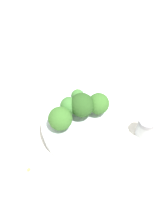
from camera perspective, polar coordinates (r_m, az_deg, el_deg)
name	(u,v)px	position (r m, az deg, el deg)	size (l,w,h in m)	color
ground_plane	(84,130)	(0.56, 0.00, -4.67)	(3.00, 3.00, 0.00)	silver
bowl	(84,125)	(0.54, 0.00, -3.52)	(0.21, 0.21, 0.04)	silver
broccoli_floret_0	(82,105)	(0.50, -0.63, 1.76)	(0.06, 0.06, 0.07)	#84AD66
broccoli_floret_1	(76,97)	(0.53, -2.08, 3.95)	(0.03, 0.03, 0.05)	#7A9E5B
broccoli_floret_2	(69,106)	(0.51, -3.92, 1.55)	(0.04, 0.04, 0.06)	#84AD66
broccoli_floret_3	(99,104)	(0.52, 3.81, 2.13)	(0.05, 0.05, 0.06)	#8EB770
broccoli_floret_4	(61,120)	(0.49, -6.15, -2.00)	(0.06, 0.06, 0.06)	#7A9E5B
pepper_shaker	(145,127)	(0.55, 15.67, -3.77)	(0.04, 0.04, 0.06)	#B2B7BC
almond_crumb_0	(28,169)	(0.52, -14.32, -14.35)	(0.01, 0.01, 0.01)	#AD7F4C
almond_crumb_1	(60,98)	(0.62, -6.19, 3.64)	(0.01, 0.01, 0.01)	olive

